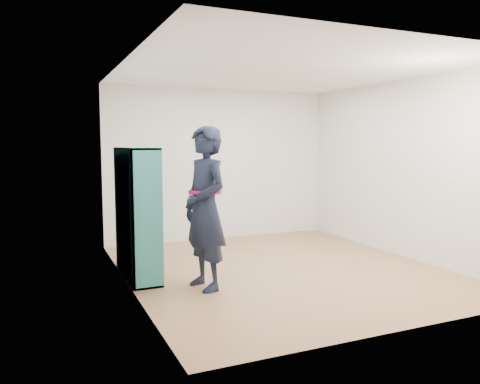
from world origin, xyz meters
name	(u,v)px	position (x,y,z in m)	size (l,w,h in m)	color
floor	(281,269)	(0.00, 0.00, 0.00)	(4.50, 4.50, 0.00)	#9C7347
ceiling	(283,70)	(0.00, 0.00, 2.60)	(4.50, 4.50, 0.00)	white
wall_left	(128,176)	(-2.00, 0.00, 1.30)	(0.02, 4.50, 2.60)	silver
wall_right	(401,169)	(2.00, 0.00, 1.30)	(0.02, 4.50, 2.60)	silver
wall_back	(220,165)	(0.00, 2.25, 1.30)	(4.00, 0.02, 2.60)	silver
wall_front	(408,186)	(0.00, -2.25, 1.30)	(4.00, 0.02, 2.60)	silver
bookshelf	(135,215)	(-1.84, 0.45, 0.78)	(0.35, 1.22, 1.62)	teal
person	(205,208)	(-1.20, -0.37, 0.94)	(0.58, 0.76, 1.87)	black
smartphone	(191,198)	(-1.35, -0.31, 1.06)	(0.04, 0.10, 0.14)	silver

